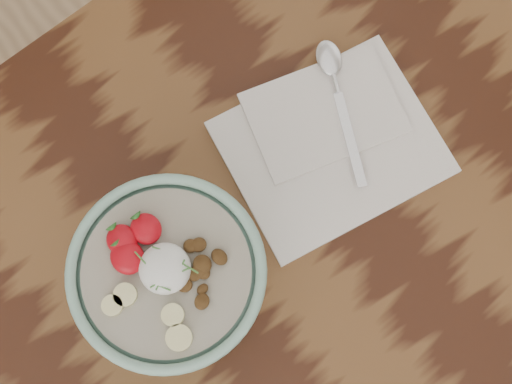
# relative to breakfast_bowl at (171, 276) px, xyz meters

# --- Properties ---
(table) EXTENTS (1.60, 0.90, 0.75)m
(table) POSITION_rel_breakfast_bowl_xyz_m (0.02, -0.09, -0.16)
(table) COLOR #35180D
(table) RESTS_ON ground
(breakfast_bowl) EXTENTS (0.21, 0.21, 0.14)m
(breakfast_bowl) POSITION_rel_breakfast_bowl_xyz_m (0.00, 0.00, 0.00)
(breakfast_bowl) COLOR #8AB9A6
(breakfast_bowl) RESTS_ON table
(napkin) EXTENTS (0.28, 0.24, 0.02)m
(napkin) POSITION_rel_breakfast_bowl_xyz_m (0.25, 0.02, -0.06)
(napkin) COLOR white
(napkin) RESTS_ON table
(spoon) EXTENTS (0.10, 0.18, 0.01)m
(spoon) POSITION_rel_breakfast_bowl_xyz_m (0.30, 0.08, -0.05)
(spoon) COLOR silver
(spoon) RESTS_ON napkin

